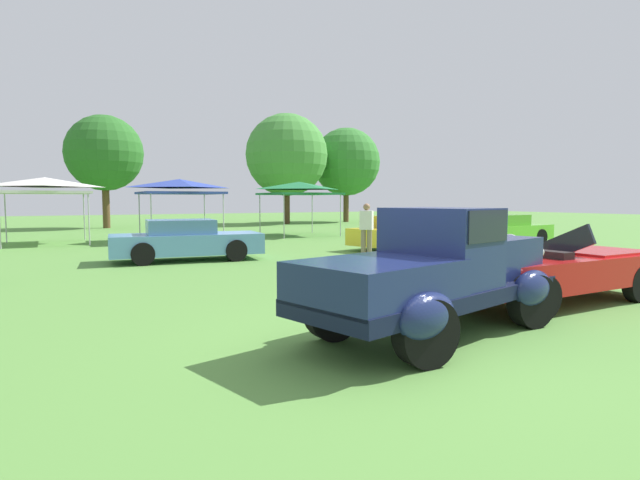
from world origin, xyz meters
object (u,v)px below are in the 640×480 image
Objects in this scene: show_car_yellow at (400,233)px; canopy_tent_center_field at (180,186)px; show_car_lime at (502,230)px; canopy_tent_left_field at (45,184)px; canopy_tent_right_field at (299,187)px; feature_pickup_truck at (437,270)px; show_car_skyblue at (186,241)px; spectator_near_truck at (366,228)px; neighbor_convertible at (556,269)px.

canopy_tent_center_field reaches higher than show_car_yellow.
canopy_tent_left_field is (-15.89, 9.22, 1.82)m from show_car_lime.
show_car_yellow is 4.48m from show_car_lime.
canopy_tent_left_field is at bearing 178.43° from canopy_tent_right_field.
feature_pickup_truck is 0.95× the size of show_car_lime.
canopy_tent_right_field reaches higher than show_car_lime.
show_car_skyblue is at bearing -66.23° from canopy_tent_left_field.
canopy_tent_center_field is at bearing 129.46° from show_car_yellow.
spectator_near_truck is at bearing -148.84° from show_car_yellow.
neighbor_convertible is 1.28× the size of canopy_tent_right_field.
canopy_tent_center_field is at bearing 99.67° from neighbor_convertible.
spectator_near_truck is (-2.48, -1.50, 0.31)m from show_car_yellow.
feature_pickup_truck is 18.86m from canopy_tent_left_field.
canopy_tent_left_field is 11.29m from canopy_tent_right_field.
spectator_near_truck is (5.32, -1.63, 0.31)m from show_car_skyblue.
neighbor_convertible reaches higher than show_car_lime.
canopy_tent_right_field is (2.30, 9.64, 1.51)m from spectator_near_truck.
canopy_tent_center_field reaches higher than show_car_lime.
feature_pickup_truck is 3.47m from neighbor_convertible.
feature_pickup_truck reaches higher than show_car_yellow.
canopy_tent_left_field reaches higher than feature_pickup_truck.
feature_pickup_truck is at bearing -91.81° from canopy_tent_center_field.
show_car_lime is at bearing -9.84° from show_car_yellow.
neighbor_convertible reaches higher than show_car_yellow.
show_car_yellow is 8.35m from canopy_tent_right_field.
feature_pickup_truck is 1.03× the size of neighbor_convertible.
feature_pickup_truck is 9.93m from show_car_skyblue.
canopy_tent_left_field is at bearing 170.75° from canopy_tent_center_field.
neighbor_convertible is 16.99m from canopy_tent_center_field.
canopy_tent_right_field is (7.62, 8.02, 1.82)m from show_car_skyblue.
show_car_lime is at bearing 38.68° from feature_pickup_truck.
show_car_skyblue and show_car_lime have the same top height.
show_car_skyblue is 1.32× the size of canopy_tent_right_field.
canopy_tent_left_field is 0.98× the size of canopy_tent_right_field.
canopy_tent_center_field is at bearing 78.33° from show_car_skyblue.
canopy_tent_center_field is (-6.26, 7.60, 1.82)m from show_car_yellow.
neighbor_convertible is 0.99× the size of show_car_yellow.
canopy_tent_left_field is at bearing 132.08° from spectator_near_truck.
feature_pickup_truck is at bearing -110.31° from canopy_tent_right_field.
feature_pickup_truck is 11.90m from show_car_yellow.
show_car_skyblue is at bearing 115.54° from neighbor_convertible.
show_car_skyblue is 1.02× the size of show_car_yellow.
show_car_lime is 10.19m from canopy_tent_right_field.
feature_pickup_truck reaches higher than show_car_skyblue.
show_car_yellow is 1.29× the size of canopy_tent_right_field.
show_car_skyblue is 1.35× the size of canopy_tent_left_field.
neighbor_convertible is 1.31× the size of canopy_tent_center_field.
show_car_lime is at bearing -30.13° from canopy_tent_left_field.
show_car_skyblue is at bearing 95.75° from feature_pickup_truck.
feature_pickup_truck is at bearing -84.25° from show_car_skyblue.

